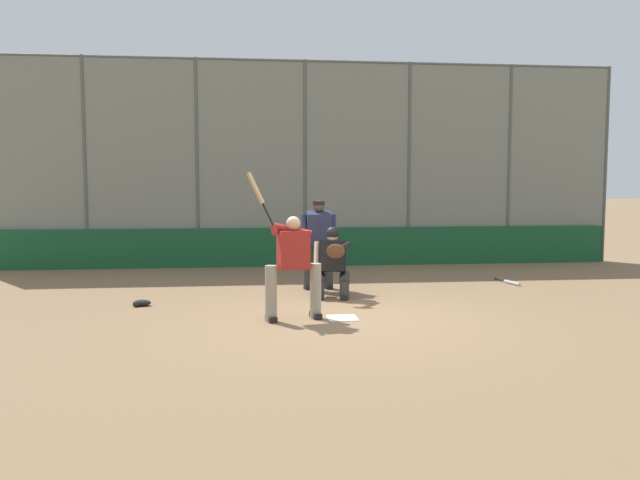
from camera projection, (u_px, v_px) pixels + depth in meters
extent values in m
plane|color=#846647|center=(342.00, 318.00, 8.97)|extent=(160.00, 160.00, 0.00)
cube|color=white|center=(342.00, 318.00, 8.97)|extent=(0.43, 0.43, 0.01)
cylinder|color=#515651|center=(606.00, 165.00, 15.63)|extent=(0.08, 0.08, 4.85)
cylinder|color=#515651|center=(509.00, 165.00, 15.35)|extent=(0.08, 0.08, 4.85)
cylinder|color=#515651|center=(409.00, 164.00, 15.07)|extent=(0.08, 0.08, 4.85)
cylinder|color=#515651|center=(305.00, 164.00, 14.79)|extent=(0.08, 0.08, 4.85)
cylinder|color=#515651|center=(197.00, 163.00, 14.51)|extent=(0.08, 0.08, 4.85)
cylinder|color=#515651|center=(85.00, 163.00, 14.23)|extent=(0.08, 0.08, 4.85)
cube|color=gray|center=(305.00, 164.00, 14.79)|extent=(15.15, 0.01, 4.85)
cylinder|color=#515651|center=(305.00, 61.00, 14.58)|extent=(15.15, 0.06, 0.06)
cube|color=#19512D|center=(306.00, 247.00, 14.86)|extent=(14.85, 0.18, 0.91)
cube|color=slate|center=(295.00, 253.00, 17.26)|extent=(10.61, 2.50, 0.12)
cube|color=slate|center=(298.00, 250.00, 16.43)|extent=(10.61, 0.55, 0.44)
cube|color=#B7BABC|center=(298.00, 240.00, 16.41)|extent=(10.61, 0.24, 0.08)
cube|color=slate|center=(296.00, 242.00, 16.96)|extent=(10.61, 0.55, 0.76)
cube|color=#B7BABC|center=(296.00, 227.00, 16.93)|extent=(10.61, 0.24, 0.08)
cube|color=slate|center=(295.00, 235.00, 17.49)|extent=(10.61, 0.55, 1.08)
cube|color=#B7BABC|center=(295.00, 214.00, 17.44)|extent=(10.61, 0.24, 0.08)
cube|color=slate|center=(293.00, 228.00, 18.03)|extent=(10.61, 0.55, 1.40)
cube|color=#B7BABC|center=(293.00, 202.00, 17.96)|extent=(10.61, 0.24, 0.08)
cylinder|color=gray|center=(316.00, 291.00, 8.95)|extent=(0.17, 0.17, 0.79)
cube|color=black|center=(316.00, 315.00, 8.98)|extent=(0.17, 0.30, 0.08)
cylinder|color=gray|center=(271.00, 294.00, 8.73)|extent=(0.17, 0.17, 0.79)
cube|color=black|center=(271.00, 319.00, 8.76)|extent=(0.17, 0.30, 0.08)
cube|color=maroon|center=(293.00, 250.00, 8.79)|extent=(0.48, 0.34, 0.55)
sphere|color=tan|center=(293.00, 223.00, 8.76)|extent=(0.20, 0.20, 0.20)
cylinder|color=maroon|center=(292.00, 230.00, 8.79)|extent=(0.57, 0.17, 0.21)
cylinder|color=maroon|center=(274.00, 230.00, 8.70)|extent=(0.15, 0.16, 0.15)
sphere|color=black|center=(273.00, 226.00, 8.72)|extent=(0.04, 0.04, 0.04)
cylinder|color=black|center=(268.00, 215.00, 8.76)|extent=(0.18, 0.17, 0.33)
cylinder|color=tan|center=(255.00, 188.00, 8.87)|extent=(0.29, 0.27, 0.46)
cylinder|color=#333333|center=(344.00, 290.00, 10.44)|extent=(0.16, 0.16, 0.31)
cylinder|color=#333333|center=(345.00, 278.00, 10.62)|extent=(0.25, 0.49, 0.24)
cube|color=black|center=(344.00, 297.00, 10.45)|extent=(0.14, 0.27, 0.08)
cylinder|color=#333333|center=(320.00, 290.00, 10.46)|extent=(0.16, 0.16, 0.31)
cylinder|color=#333333|center=(320.00, 278.00, 10.64)|extent=(0.25, 0.49, 0.24)
cube|color=black|center=(320.00, 297.00, 10.47)|extent=(0.14, 0.27, 0.08)
cube|color=black|center=(333.00, 256.00, 10.64)|extent=(0.50, 0.43, 0.56)
cube|color=black|center=(332.00, 257.00, 10.50)|extent=(0.42, 0.20, 0.46)
sphere|color=tan|center=(333.00, 236.00, 10.61)|extent=(0.21, 0.21, 0.21)
sphere|color=black|center=(333.00, 234.00, 10.61)|extent=(0.23, 0.23, 0.23)
cylinder|color=black|center=(342.00, 248.00, 10.38)|extent=(0.37, 0.51, 0.16)
ellipsoid|color=#56331E|center=(336.00, 251.00, 10.14)|extent=(0.31, 0.15, 0.24)
cylinder|color=tan|center=(317.00, 255.00, 10.66)|extent=(0.14, 0.33, 0.45)
cylinder|color=#333333|center=(329.00, 266.00, 11.55)|extent=(0.17, 0.17, 0.84)
cube|color=black|center=(329.00, 286.00, 11.58)|extent=(0.12, 0.28, 0.08)
cylinder|color=#333333|center=(308.00, 267.00, 11.50)|extent=(0.17, 0.17, 0.84)
cube|color=black|center=(308.00, 287.00, 11.53)|extent=(0.12, 0.28, 0.08)
cube|color=#282D4C|center=(319.00, 228.00, 11.41)|extent=(0.46, 0.41, 0.64)
sphere|color=brown|center=(319.00, 206.00, 11.37)|extent=(0.21, 0.21, 0.21)
cylinder|color=black|center=(319.00, 203.00, 11.37)|extent=(0.22, 0.22, 0.07)
cylinder|color=#282D4C|center=(333.00, 239.00, 11.40)|extent=(0.14, 0.24, 0.89)
cylinder|color=#282D4C|center=(305.00, 239.00, 11.33)|extent=(0.15, 0.24, 0.89)
sphere|color=black|center=(495.00, 279.00, 12.59)|extent=(0.04, 0.04, 0.04)
cylinder|color=black|center=(500.00, 280.00, 12.43)|extent=(0.10, 0.33, 0.03)
cylinder|color=#B7BCC1|center=(512.00, 283.00, 12.06)|extent=(0.16, 0.46, 0.07)
ellipsoid|color=black|center=(142.00, 303.00, 9.89)|extent=(0.28, 0.18, 0.10)
ellipsoid|color=black|center=(136.00, 304.00, 9.80)|extent=(0.10, 0.08, 0.08)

